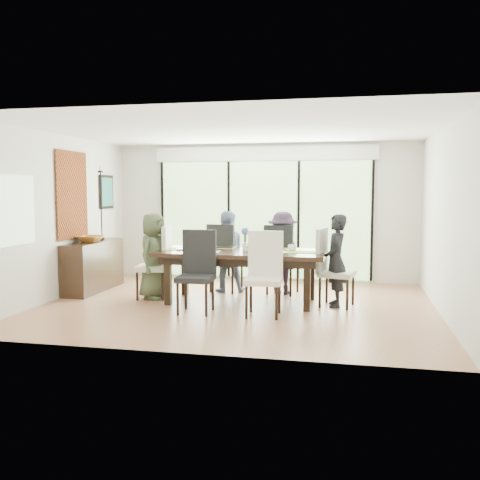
% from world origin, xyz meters
% --- Properties ---
extents(floor, '(6.00, 5.00, 0.01)m').
position_xyz_m(floor, '(0.00, 0.00, -0.01)').
color(floor, brown).
rests_on(floor, ground).
extents(ceiling, '(6.00, 5.00, 0.01)m').
position_xyz_m(ceiling, '(0.00, 0.00, 2.71)').
color(ceiling, white).
rests_on(ceiling, wall_back).
extents(wall_back, '(6.00, 0.02, 2.70)m').
position_xyz_m(wall_back, '(0.00, 2.51, 1.35)').
color(wall_back, beige).
rests_on(wall_back, floor).
extents(wall_front, '(6.00, 0.02, 2.70)m').
position_xyz_m(wall_front, '(0.00, -2.51, 1.35)').
color(wall_front, silver).
rests_on(wall_front, floor).
extents(wall_left, '(0.02, 5.00, 2.70)m').
position_xyz_m(wall_left, '(-3.01, 0.00, 1.35)').
color(wall_left, silver).
rests_on(wall_left, floor).
extents(wall_right, '(0.02, 5.00, 2.70)m').
position_xyz_m(wall_right, '(3.01, 0.00, 1.35)').
color(wall_right, white).
rests_on(wall_right, floor).
extents(glass_doors, '(4.20, 0.02, 2.30)m').
position_xyz_m(glass_doors, '(0.00, 2.47, 1.20)').
color(glass_doors, '#598C3F').
rests_on(glass_doors, wall_back).
extents(blinds_header, '(4.40, 0.06, 0.28)m').
position_xyz_m(blinds_header, '(0.00, 2.46, 2.50)').
color(blinds_header, white).
rests_on(blinds_header, wall_back).
extents(mullion_a, '(0.05, 0.04, 2.30)m').
position_xyz_m(mullion_a, '(-2.10, 2.46, 1.20)').
color(mullion_a, black).
rests_on(mullion_a, wall_back).
extents(mullion_b, '(0.05, 0.04, 2.30)m').
position_xyz_m(mullion_b, '(-0.70, 2.46, 1.20)').
color(mullion_b, black).
rests_on(mullion_b, wall_back).
extents(mullion_c, '(0.05, 0.04, 2.30)m').
position_xyz_m(mullion_c, '(0.70, 2.46, 1.20)').
color(mullion_c, black).
rests_on(mullion_c, wall_back).
extents(mullion_d, '(0.05, 0.04, 2.30)m').
position_xyz_m(mullion_d, '(2.10, 2.46, 1.20)').
color(mullion_d, black).
rests_on(mullion_d, wall_back).
extents(side_window, '(0.02, 0.90, 1.00)m').
position_xyz_m(side_window, '(-2.97, -1.20, 1.50)').
color(side_window, '#8CAD7F').
rests_on(side_window, wall_left).
extents(deck, '(6.00, 1.80, 0.10)m').
position_xyz_m(deck, '(0.00, 3.40, -0.05)').
color(deck, brown).
rests_on(deck, ground).
extents(rail_top, '(6.00, 0.08, 0.06)m').
position_xyz_m(rail_top, '(0.00, 4.20, 0.55)').
color(rail_top, brown).
rests_on(rail_top, deck).
extents(foliage_left, '(3.20, 3.20, 3.20)m').
position_xyz_m(foliage_left, '(-1.80, 5.20, 1.44)').
color(foliage_left, '#14380F').
rests_on(foliage_left, ground).
extents(foliage_mid, '(4.00, 4.00, 4.00)m').
position_xyz_m(foliage_mid, '(0.40, 5.80, 1.80)').
color(foliage_mid, '#14380F').
rests_on(foliage_mid, ground).
extents(foliage_right, '(2.80, 2.80, 2.80)m').
position_xyz_m(foliage_right, '(2.20, 5.00, 1.26)').
color(foliage_right, '#14380F').
rests_on(foliage_right, ground).
extents(foliage_far, '(3.60, 3.60, 3.60)m').
position_xyz_m(foliage_far, '(-0.60, 6.50, 1.62)').
color(foliage_far, '#14380F').
rests_on(foliage_far, ground).
extents(table_top, '(2.64, 1.21, 0.07)m').
position_xyz_m(table_top, '(0.02, 0.27, 0.79)').
color(table_top, black).
rests_on(table_top, floor).
extents(table_apron, '(2.42, 0.99, 0.11)m').
position_xyz_m(table_apron, '(0.02, 0.27, 0.69)').
color(table_apron, black).
rests_on(table_apron, floor).
extents(table_leg_fl, '(0.10, 0.10, 0.76)m').
position_xyz_m(table_leg_fl, '(-1.06, -0.16, 0.38)').
color(table_leg_fl, black).
rests_on(table_leg_fl, floor).
extents(table_leg_fr, '(0.10, 0.10, 0.76)m').
position_xyz_m(table_leg_fr, '(1.10, -0.16, 0.38)').
color(table_leg_fr, black).
rests_on(table_leg_fr, floor).
extents(table_leg_bl, '(0.10, 0.10, 0.76)m').
position_xyz_m(table_leg_bl, '(-1.06, 0.70, 0.38)').
color(table_leg_bl, black).
rests_on(table_leg_bl, floor).
extents(table_leg_br, '(0.10, 0.10, 0.76)m').
position_xyz_m(table_leg_br, '(1.10, 0.70, 0.38)').
color(table_leg_br, black).
rests_on(table_leg_br, floor).
extents(chair_left_end, '(0.58, 0.58, 1.21)m').
position_xyz_m(chair_left_end, '(-1.48, 0.27, 0.61)').
color(chair_left_end, silver).
rests_on(chair_left_end, floor).
extents(chair_right_end, '(0.60, 0.60, 1.21)m').
position_xyz_m(chair_right_end, '(1.52, 0.27, 0.61)').
color(chair_right_end, beige).
rests_on(chair_right_end, floor).
extents(chair_far_left, '(0.59, 0.59, 1.21)m').
position_xyz_m(chair_far_left, '(-0.43, 1.12, 0.61)').
color(chair_far_left, black).
rests_on(chair_far_left, floor).
extents(chair_far_right, '(0.59, 0.59, 1.21)m').
position_xyz_m(chair_far_right, '(0.57, 1.12, 0.61)').
color(chair_far_right, black).
rests_on(chair_far_right, floor).
extents(chair_near_left, '(0.52, 0.52, 1.21)m').
position_xyz_m(chair_near_left, '(-0.48, -0.60, 0.61)').
color(chair_near_left, black).
rests_on(chair_near_left, floor).
extents(chair_near_right, '(0.53, 0.53, 1.21)m').
position_xyz_m(chair_near_right, '(0.52, -0.60, 0.61)').
color(chair_near_right, white).
rests_on(chair_near_right, floor).
extents(person_left_end, '(0.51, 0.72, 1.42)m').
position_xyz_m(person_left_end, '(-1.46, 0.27, 0.71)').
color(person_left_end, '#414C32').
rests_on(person_left_end, floor).
extents(person_right_end, '(0.50, 0.71, 1.42)m').
position_xyz_m(person_right_end, '(1.50, 0.27, 0.71)').
color(person_right_end, black).
rests_on(person_right_end, floor).
extents(person_far_left, '(0.75, 0.57, 1.42)m').
position_xyz_m(person_far_left, '(-0.43, 1.10, 0.71)').
color(person_far_left, '#7187A4').
rests_on(person_far_left, floor).
extents(person_far_right, '(0.72, 0.51, 1.42)m').
position_xyz_m(person_far_right, '(0.57, 1.10, 0.71)').
color(person_far_right, '#281E2E').
rests_on(person_far_right, floor).
extents(placemat_left, '(0.48, 0.35, 0.01)m').
position_xyz_m(placemat_left, '(-0.93, 0.27, 0.83)').
color(placemat_left, '#8AA73B').
rests_on(placemat_left, table_top).
extents(placemat_right, '(0.48, 0.35, 0.01)m').
position_xyz_m(placemat_right, '(0.97, 0.27, 0.83)').
color(placemat_right, '#719F39').
rests_on(placemat_right, table_top).
extents(placemat_far_l, '(0.48, 0.35, 0.01)m').
position_xyz_m(placemat_far_l, '(-0.43, 0.67, 0.83)').
color(placemat_far_l, '#90AB3D').
rests_on(placemat_far_l, table_top).
extents(placemat_far_r, '(0.48, 0.35, 0.01)m').
position_xyz_m(placemat_far_r, '(0.57, 0.67, 0.83)').
color(placemat_far_r, '#75A53B').
rests_on(placemat_far_r, table_top).
extents(placemat_paper, '(0.48, 0.35, 0.01)m').
position_xyz_m(placemat_paper, '(-0.53, -0.03, 0.83)').
color(placemat_paper, white).
rests_on(placemat_paper, table_top).
extents(tablet_far_l, '(0.29, 0.20, 0.01)m').
position_xyz_m(tablet_far_l, '(-0.33, 0.62, 0.84)').
color(tablet_far_l, black).
rests_on(tablet_far_l, table_top).
extents(tablet_far_r, '(0.26, 0.19, 0.01)m').
position_xyz_m(tablet_far_r, '(0.52, 0.62, 0.84)').
color(tablet_far_r, black).
rests_on(tablet_far_r, table_top).
extents(papers, '(0.33, 0.24, 0.00)m').
position_xyz_m(papers, '(0.72, 0.22, 0.83)').
color(papers, white).
rests_on(papers, table_top).
extents(platter_base, '(0.29, 0.29, 0.03)m').
position_xyz_m(platter_base, '(-0.53, -0.03, 0.85)').
color(platter_base, white).
rests_on(platter_base, table_top).
extents(platter_snacks, '(0.22, 0.22, 0.02)m').
position_xyz_m(platter_snacks, '(-0.53, -0.03, 0.87)').
color(platter_snacks, orange).
rests_on(platter_snacks, table_top).
extents(vase, '(0.09, 0.09, 0.13)m').
position_xyz_m(vase, '(0.07, 0.32, 0.89)').
color(vase, silver).
rests_on(vase, table_top).
extents(hyacinth_stems, '(0.04, 0.04, 0.18)m').
position_xyz_m(hyacinth_stems, '(0.07, 0.32, 1.02)').
color(hyacinth_stems, '#337226').
rests_on(hyacinth_stems, table_top).
extents(hyacinth_blooms, '(0.12, 0.12, 0.12)m').
position_xyz_m(hyacinth_blooms, '(0.07, 0.32, 1.13)').
color(hyacinth_blooms, '#4758B3').
rests_on(hyacinth_blooms, table_top).
extents(laptop, '(0.43, 0.38, 0.03)m').
position_xyz_m(laptop, '(-0.83, 0.17, 0.84)').
color(laptop, silver).
rests_on(laptop, table_top).
extents(cup_a, '(0.18, 0.18, 0.11)m').
position_xyz_m(cup_a, '(-0.68, 0.42, 0.88)').
color(cup_a, white).
rests_on(cup_a, table_top).
extents(cup_b, '(0.16, 0.16, 0.10)m').
position_xyz_m(cup_b, '(0.17, 0.17, 0.88)').
color(cup_b, white).
rests_on(cup_b, table_top).
extents(cup_c, '(0.19, 0.19, 0.11)m').
position_xyz_m(cup_c, '(0.82, 0.37, 0.88)').
color(cup_c, white).
rests_on(cup_c, table_top).
extents(book, '(0.23, 0.28, 0.02)m').
position_xyz_m(book, '(0.27, 0.32, 0.84)').
color(book, white).
rests_on(book, table_top).
extents(sideboard, '(0.44, 1.56, 0.88)m').
position_xyz_m(sideboard, '(-2.76, 0.70, 0.44)').
color(sideboard, black).
rests_on(sideboard, floor).
extents(bowl, '(0.46, 0.46, 0.11)m').
position_xyz_m(bowl, '(-2.76, 0.60, 0.94)').
color(bowl, '#90571F').
rests_on(bowl, sideboard).
extents(candlestick_base, '(0.10, 0.10, 0.04)m').
position_xyz_m(candlestick_base, '(-2.76, 1.05, 0.90)').
color(candlestick_base, black).
rests_on(candlestick_base, sideboard).
extents(candlestick_shaft, '(0.02, 0.02, 1.22)m').
position_xyz_m(candlestick_shaft, '(-2.76, 1.05, 1.51)').
color(candlestick_shaft, black).
rests_on(candlestick_shaft, sideboard).
extents(candlestick_pan, '(0.10, 0.10, 0.03)m').
position_xyz_m(candlestick_pan, '(-2.76, 1.05, 2.12)').
color(candlestick_pan, black).
rests_on(candlestick_pan, sideboard).
extents(candle, '(0.04, 0.04, 0.10)m').
position_xyz_m(candle, '(-2.76, 1.05, 2.18)').
color(candle, silver).
rests_on(candle, sideboard).
extents(tapestry, '(0.02, 1.00, 1.50)m').
position_xyz_m(tapestry, '(-2.97, 0.40, 1.70)').
color(tapestry, '#913815').
rests_on(tapestry, wall_left).
extents(art_frame, '(0.03, 0.55, 0.65)m').
position_xyz_m(art_frame, '(-2.97, 1.70, 1.75)').
color(art_frame, black).
rests_on(art_frame, wall_left).
extents(art_canvas, '(0.01, 0.45, 0.55)m').
position_xyz_m(art_canvas, '(-2.95, 1.70, 1.75)').
color(art_canvas, '#1C5954').
rests_on(art_canvas, wall_left).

